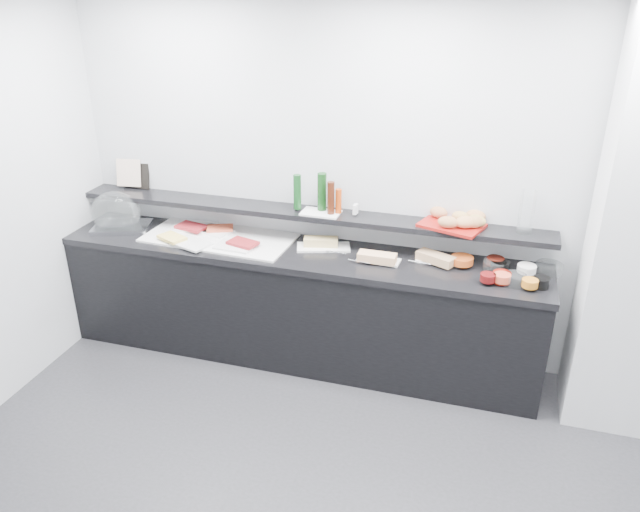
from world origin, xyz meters
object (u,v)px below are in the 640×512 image
(sandwich_plate_mid, at_px, (379,260))
(condiment_tray, at_px, (321,213))
(bread_tray, at_px, (452,225))
(carafe, at_px, (527,212))
(cloche_base, at_px, (122,227))
(framed_print, at_px, (136,172))

(sandwich_plate_mid, xyz_separation_m, condiment_tray, (-0.47, 0.16, 0.25))
(condiment_tray, distance_m, bread_tray, 0.94)
(carafe, bearing_deg, sandwich_plate_mid, -167.74)
(cloche_base, xyz_separation_m, framed_print, (-0.01, 0.31, 0.36))
(condiment_tray, distance_m, carafe, 1.43)
(condiment_tray, height_order, bread_tray, bread_tray)
(framed_print, relative_size, carafe, 0.87)
(sandwich_plate_mid, bearing_deg, bread_tray, 24.51)
(bread_tray, height_order, carafe, carafe)
(bread_tray, bearing_deg, carafe, 21.61)
(cloche_base, bearing_deg, sandwich_plate_mid, -16.94)
(sandwich_plate_mid, bearing_deg, condiment_tray, 165.94)
(sandwich_plate_mid, height_order, carafe, carafe)
(cloche_base, distance_m, condiment_tray, 1.62)
(cloche_base, bearing_deg, condiment_tray, -11.33)
(sandwich_plate_mid, height_order, bread_tray, bread_tray)
(cloche_base, height_order, condiment_tray, condiment_tray)
(cloche_base, height_order, carafe, carafe)
(sandwich_plate_mid, bearing_deg, carafe, 16.30)
(condiment_tray, xyz_separation_m, carafe, (1.43, 0.05, 0.14))
(framed_print, height_order, condiment_tray, framed_print)
(framed_print, xyz_separation_m, carafe, (3.03, -0.09, 0.02))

